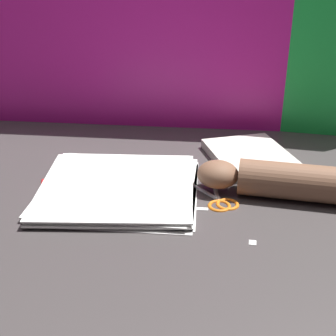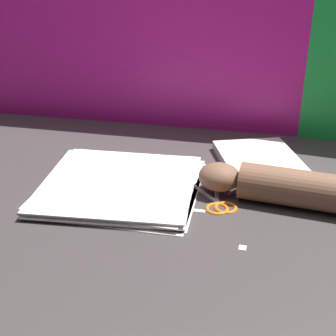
{
  "view_description": "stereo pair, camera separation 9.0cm",
  "coord_description": "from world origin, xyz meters",
  "px_view_note": "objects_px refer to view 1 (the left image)",
  "views": [
    {
      "loc": [
        0.05,
        -0.83,
        0.45
      ],
      "look_at": [
        -0.03,
        -0.02,
        0.06
      ],
      "focal_mm": 50.0,
      "sensor_mm": 36.0,
      "label": 1
    },
    {
      "loc": [
        0.13,
        -0.81,
        0.45
      ],
      "look_at": [
        -0.03,
        -0.02,
        0.06
      ],
      "focal_mm": 50.0,
      "sensor_mm": 36.0,
      "label": 2
    }
  ],
  "objects_px": {
    "paper_stack": "(119,187)",
    "scissors": "(216,195)",
    "book_closed": "(250,156)",
    "hand_forearm": "(282,180)"
  },
  "relations": [
    {
      "from": "paper_stack",
      "to": "scissors",
      "type": "bearing_deg",
      "value": -1.84
    },
    {
      "from": "book_closed",
      "to": "hand_forearm",
      "type": "xyz_separation_m",
      "value": [
        0.05,
        -0.17,
        0.03
      ]
    },
    {
      "from": "scissors",
      "to": "hand_forearm",
      "type": "height_order",
      "value": "hand_forearm"
    },
    {
      "from": "book_closed",
      "to": "hand_forearm",
      "type": "height_order",
      "value": "hand_forearm"
    },
    {
      "from": "scissors",
      "to": "hand_forearm",
      "type": "relative_size",
      "value": 0.54
    },
    {
      "from": "paper_stack",
      "to": "book_closed",
      "type": "relative_size",
      "value": 1.3
    },
    {
      "from": "scissors",
      "to": "hand_forearm",
      "type": "xyz_separation_m",
      "value": [
        0.13,
        0.01,
        0.03
      ]
    },
    {
      "from": "book_closed",
      "to": "hand_forearm",
      "type": "distance_m",
      "value": 0.18
    },
    {
      "from": "paper_stack",
      "to": "hand_forearm",
      "type": "height_order",
      "value": "hand_forearm"
    },
    {
      "from": "book_closed",
      "to": "scissors",
      "type": "xyz_separation_m",
      "value": [
        -0.08,
        -0.18,
        -0.01
      ]
    }
  ]
}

